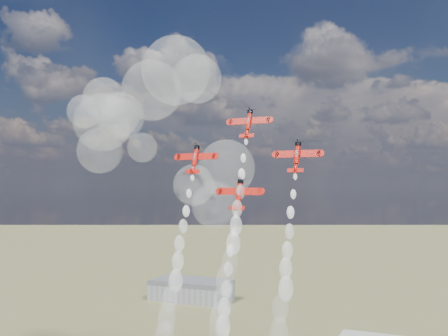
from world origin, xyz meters
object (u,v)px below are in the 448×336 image
plane_slot (239,194)px  plane_right (297,156)px  plane_lead (249,123)px  plane_left (195,159)px  hangar (191,290)px

plane_slot → plane_right: bearing=13.3°
plane_lead → plane_left: 18.34m
plane_lead → plane_slot: size_ratio=1.00×
plane_lead → plane_left: (-15.03, -3.55, -9.90)m
hangar → plane_left: 209.15m
plane_right → plane_slot: plane_right is taller
plane_left → plane_right: size_ratio=1.00×
plane_lead → plane_right: plane_lead is taller
hangar → plane_left: bearing=-62.0°
hangar → plane_slot: (106.72, -175.73, 65.52)m
plane_left → hangar: bearing=118.0°
hangar → plane_right: bearing=-54.7°
plane_left → plane_slot: plane_left is taller
hangar → plane_slot: bearing=-58.7°
plane_right → plane_slot: 18.34m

